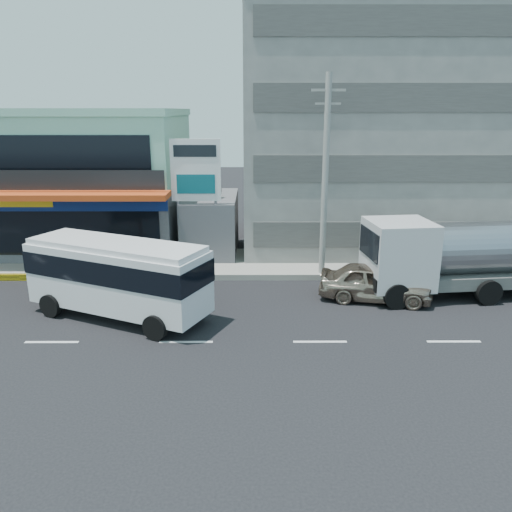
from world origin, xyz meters
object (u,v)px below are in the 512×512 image
at_px(utility_pole_near, 325,178).
at_px(minibus, 117,273).
at_px(motorcycle_rider, 123,267).
at_px(billboard, 196,178).
at_px(tanker_truck, 457,255).
at_px(shop_building, 84,183).
at_px(concrete_building, 374,132).
at_px(sedan, 376,282).
at_px(satellite_dish, 209,197).

bearing_deg(utility_pole_near, minibus, -151.08).
bearing_deg(motorcycle_rider, billboard, 34.44).
xyz_separation_m(tanker_truck, motorcycle_rider, (-15.81, 1.91, -1.14)).
relative_size(shop_building, concrete_building, 0.77).
height_order(minibus, sedan, minibus).
distance_m(shop_building, motorcycle_rider, 8.80).
height_order(billboard, minibus, billboard).
xyz_separation_m(billboard, motorcycle_rider, (-3.50, -2.40, -4.15)).
bearing_deg(concrete_building, tanker_truck, -79.87).
xyz_separation_m(concrete_building, tanker_truck, (1.81, -10.11, -5.07)).
xyz_separation_m(concrete_building, billboard, (-10.50, -5.80, -2.07)).
height_order(concrete_building, billboard, concrete_building).
height_order(shop_building, satellite_dish, shop_building).
bearing_deg(utility_pole_near, motorcycle_rider, -176.57).
relative_size(satellite_dish, utility_pole_near, 0.15).
height_order(concrete_building, utility_pole_near, concrete_building).
distance_m(billboard, utility_pole_near, 6.75).
distance_m(sedan, motorcycle_rider, 12.28).
distance_m(utility_pole_near, motorcycle_rider, 10.93).
height_order(utility_pole_near, motorcycle_rider, utility_pole_near).
distance_m(shop_building, satellite_dish, 8.54).
height_order(shop_building, motorcycle_rider, shop_building).
height_order(shop_building, minibus, shop_building).
xyz_separation_m(billboard, tanker_truck, (12.31, -4.31, -3.00)).
distance_m(utility_pole_near, tanker_truck, 7.10).
bearing_deg(concrete_building, billboard, -151.08).
relative_size(concrete_building, minibus, 1.99).
bearing_deg(billboard, sedan, -30.01).
height_order(utility_pole_near, sedan, utility_pole_near).
bearing_deg(motorcycle_rider, sedan, -11.84).
bearing_deg(motorcycle_rider, satellite_dish, 46.40).
relative_size(sedan, tanker_truck, 0.53).
xyz_separation_m(satellite_dish, tanker_truck, (11.81, -6.11, -1.65)).
xyz_separation_m(satellite_dish, motorcycle_rider, (-4.00, -4.20, -2.79)).
height_order(concrete_building, motorcycle_rider, concrete_building).
xyz_separation_m(utility_pole_near, motorcycle_rider, (-10.00, -0.60, -4.37)).
bearing_deg(sedan, satellite_dish, 62.74).
relative_size(concrete_building, sedan, 3.20).
bearing_deg(sedan, motorcycle_rider, 90.87).
distance_m(billboard, minibus, 7.85).
bearing_deg(billboard, utility_pole_near, -15.48).
bearing_deg(minibus, satellite_dish, 70.52).
bearing_deg(sedan, minibus, 112.34).
bearing_deg(motorcycle_rider, tanker_truck, -6.87).
bearing_deg(minibus, shop_building, 113.26).
xyz_separation_m(shop_building, utility_pole_near, (14.00, -6.55, 1.15)).
relative_size(utility_pole_near, sedan, 2.00).
xyz_separation_m(utility_pole_near, sedan, (2.02, -3.12, -4.30)).
bearing_deg(shop_building, tanker_truck, -24.56).
xyz_separation_m(satellite_dish, utility_pole_near, (6.00, -3.60, 1.57)).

